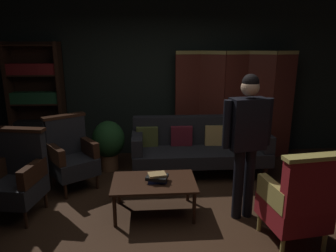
# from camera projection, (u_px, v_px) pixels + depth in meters

# --- Properties ---
(ground_plane) EXTENTS (10.00, 10.00, 0.00)m
(ground_plane) POSITION_uv_depth(u_px,v_px,m) (173.00, 222.00, 3.57)
(ground_plane) COLOR #331E11
(back_wall) EXTENTS (7.20, 0.10, 2.80)m
(back_wall) POSITION_uv_depth(u_px,v_px,m) (161.00, 79.00, 5.57)
(back_wall) COLOR black
(back_wall) RESTS_ON ground_plane
(folding_screen) EXTENTS (2.13, 0.36, 1.90)m
(folding_screen) POSITION_uv_depth(u_px,v_px,m) (235.00, 104.00, 5.44)
(folding_screen) COLOR #5B2319
(folding_screen) RESTS_ON ground_plane
(bookshelf) EXTENTS (0.90, 0.32, 2.05)m
(bookshelf) POSITION_uv_depth(u_px,v_px,m) (37.00, 101.00, 5.25)
(bookshelf) COLOR black
(bookshelf) RESTS_ON ground_plane
(velvet_couch) EXTENTS (2.12, 0.78, 0.88)m
(velvet_couch) POSITION_uv_depth(u_px,v_px,m) (199.00, 145.00, 4.89)
(velvet_couch) COLOR black
(velvet_couch) RESTS_ON ground_plane
(coffee_table) EXTENTS (1.00, 0.64, 0.42)m
(coffee_table) POSITION_uv_depth(u_px,v_px,m) (154.00, 185.00, 3.68)
(coffee_table) COLOR black
(coffee_table) RESTS_ON ground_plane
(armchair_gilt_accent) EXTENTS (0.65, 0.64, 1.04)m
(armchair_gilt_accent) POSITION_uv_depth(u_px,v_px,m) (298.00, 201.00, 3.05)
(armchair_gilt_accent) COLOR tan
(armchair_gilt_accent) RESTS_ON ground_plane
(armchair_wing_left) EXTENTS (0.80, 0.80, 1.04)m
(armchair_wing_left) POSITION_uv_depth(u_px,v_px,m) (71.00, 155.00, 4.35)
(armchair_wing_left) COLOR black
(armchair_wing_left) RESTS_ON ground_plane
(armchair_wing_right) EXTENTS (0.68, 0.67, 1.04)m
(armchair_wing_right) POSITION_uv_depth(u_px,v_px,m) (17.00, 176.00, 3.64)
(armchair_wing_right) COLOR black
(armchair_wing_right) RESTS_ON ground_plane
(standing_figure) EXTENTS (0.58, 0.27, 1.70)m
(standing_figure) POSITION_uv_depth(u_px,v_px,m) (247.00, 135.00, 3.44)
(standing_figure) COLOR black
(standing_figure) RESTS_ON ground_plane
(potted_plant) EXTENTS (0.53, 0.53, 0.82)m
(potted_plant) POSITION_uv_depth(u_px,v_px,m) (109.00, 142.00, 4.97)
(potted_plant) COLOR brown
(potted_plant) RESTS_ON ground_plane
(book_navy_cloth) EXTENTS (0.22, 0.15, 0.04)m
(book_navy_cloth) POSITION_uv_depth(u_px,v_px,m) (157.00, 180.00, 3.66)
(book_navy_cloth) COLOR navy
(book_navy_cloth) RESTS_ON coffee_table
(book_black_cloth) EXTENTS (0.29, 0.25, 0.04)m
(book_black_cloth) POSITION_uv_depth(u_px,v_px,m) (157.00, 177.00, 3.65)
(book_black_cloth) COLOR black
(book_black_cloth) RESTS_ON book_navy_cloth
(book_tan_leather) EXTENTS (0.23, 0.18, 0.03)m
(book_tan_leather) POSITION_uv_depth(u_px,v_px,m) (157.00, 175.00, 3.64)
(book_tan_leather) COLOR #9E7A47
(book_tan_leather) RESTS_ON book_black_cloth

